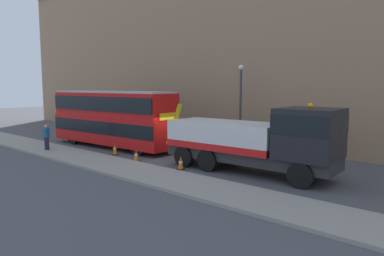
% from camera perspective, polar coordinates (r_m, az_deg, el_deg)
% --- Properties ---
extents(ground_plane, '(120.00, 120.00, 0.00)m').
position_cam_1_polar(ground_plane, '(22.19, -2.23, -4.76)').
color(ground_plane, '#4C4C51').
extents(near_kerb, '(60.00, 2.80, 0.15)m').
position_cam_1_polar(near_kerb, '(19.43, -10.88, -6.31)').
color(near_kerb, gray).
rests_on(near_kerb, ground_plane).
extents(building_facade, '(60.00, 1.50, 16.00)m').
position_cam_1_polar(building_facade, '(27.23, 7.80, 14.38)').
color(building_facade, '#9E7A5B').
rests_on(building_facade, ground_plane).
extents(recovery_tow_truck, '(10.19, 3.04, 3.67)m').
position_cam_1_polar(recovery_tow_truck, '(18.17, 10.16, -1.79)').
color(recovery_tow_truck, '#2D2D2D').
rests_on(recovery_tow_truck, ground_plane).
extents(double_decker_bus, '(11.13, 3.04, 4.06)m').
position_cam_1_polar(double_decker_bus, '(26.33, -12.67, 1.81)').
color(double_decker_bus, red).
rests_on(double_decker_bus, ground_plane).
extents(pedestrian_onlooker, '(0.41, 0.47, 1.71)m').
position_cam_1_polar(pedestrian_onlooker, '(25.85, -22.25, -1.40)').
color(pedestrian_onlooker, '#232333').
rests_on(pedestrian_onlooker, near_kerb).
extents(traffic_cone_near_bus, '(0.36, 0.36, 0.72)m').
position_cam_1_polar(traffic_cone_near_bus, '(23.58, -12.21, -3.38)').
color(traffic_cone_near_bus, orange).
rests_on(traffic_cone_near_bus, ground_plane).
extents(traffic_cone_midway, '(0.36, 0.36, 0.72)m').
position_cam_1_polar(traffic_cone_midway, '(21.22, -8.92, -4.43)').
color(traffic_cone_midway, orange).
rests_on(traffic_cone_midway, ground_plane).
extents(traffic_cone_near_truck, '(0.36, 0.36, 0.72)m').
position_cam_1_polar(traffic_cone_near_truck, '(19.03, -1.82, -5.65)').
color(traffic_cone_near_truck, orange).
rests_on(traffic_cone_near_truck, ground_plane).
extents(street_lamp, '(0.36, 0.36, 5.83)m').
position_cam_1_polar(street_lamp, '(24.32, 7.78, 4.44)').
color(street_lamp, '#38383D').
rests_on(street_lamp, ground_plane).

